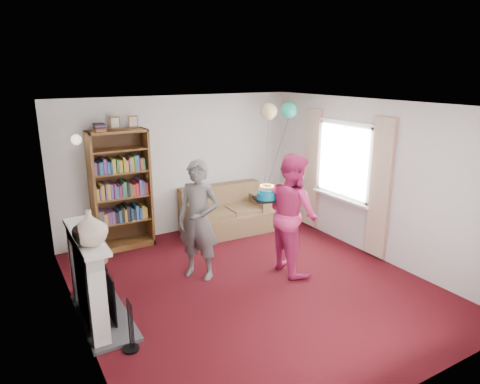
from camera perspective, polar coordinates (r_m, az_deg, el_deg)
ground at (r=6.17m, az=1.55°, el=-12.27°), size 5.00×5.00×0.00m
wall_back at (r=7.86m, az=-8.11°, el=3.53°), size 4.50×0.02×2.50m
wall_left at (r=4.94m, az=-21.27°, el=-4.92°), size 0.02×5.00×2.50m
wall_right at (r=7.11m, az=17.29°, el=1.64°), size 0.02×5.00×2.50m
ceiling at (r=5.46m, az=1.75°, el=11.60°), size 4.50×5.00×0.01m
fireplace at (r=5.43m, az=-19.02°, el=-11.30°), size 0.55×1.80×1.12m
window_bay at (r=7.49m, az=13.62°, el=2.24°), size 0.14×2.02×2.20m
wall_sconce at (r=7.14m, az=-21.00°, el=6.54°), size 0.16×0.23×0.16m
bookcase at (r=7.39m, az=-15.65°, el=0.12°), size 0.95×0.42×2.21m
sofa at (r=8.02m, az=-1.94°, el=-2.97°), size 1.60×0.84×0.84m
wicker_basket at (r=7.15m, az=-18.76°, el=-7.71°), size 0.37×0.37×0.34m
person_striped at (r=6.11m, az=-5.54°, el=-3.76°), size 0.72×0.75×1.73m
person_magenta at (r=6.32m, az=7.02°, el=-2.85°), size 0.75×0.93×1.79m
birthday_cake at (r=6.22m, az=3.60°, el=-0.47°), size 0.35×0.35×0.22m
balloons at (r=7.78m, az=5.22°, el=10.73°), size 0.74×0.30×1.72m
mantel_vase at (r=4.80m, az=-19.40°, el=-4.48°), size 0.45×0.45×0.38m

